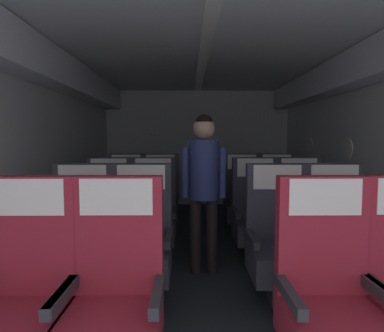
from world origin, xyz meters
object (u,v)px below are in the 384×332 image
object	(u,v)px
seat_c_right_aisle	(301,217)
seat_d_right_aisle	(278,201)
seat_b_right_aisle	(338,243)
seat_c_left_aisle	(153,217)
seat_a_right_window	(330,300)
seat_b_left_aisle	(140,244)
seat_c_right_window	(256,217)
flight_attendant	(204,177)
seat_c_left_window	(107,217)
seat_d_left_window	(125,201)
seat_a_left_aisle	(114,300)
seat_b_right_window	(279,244)
seat_a_left_window	(22,301)
seat_b_left_window	(80,244)
seat_d_left_aisle	(160,201)
seat_d_right_window	(242,201)

from	to	relation	value
seat_c_right_aisle	seat_d_right_aisle	xyz separation A→B (m)	(0.00, 0.97, 0.00)
seat_d_right_aisle	seat_b_right_aisle	bearing A→B (deg)	-90.45
seat_c_left_aisle	seat_a_right_window	bearing A→B (deg)	-59.74
seat_b_left_aisle	seat_c_right_window	distance (m)	1.47
flight_attendant	seat_c_left_window	bearing A→B (deg)	-23.75
seat_c_right_window	seat_d_left_window	size ratio (longest dim) A/B	1.00
seat_b_left_aisle	seat_a_left_aisle	bearing A→B (deg)	-90.07
seat_c_left_aisle	seat_b_right_window	bearing A→B (deg)	-40.93
seat_c_left_aisle	seat_d_left_window	distance (m)	1.08
seat_c_right_aisle	seat_b_left_aisle	bearing A→B (deg)	-149.42
flight_attendant	seat_d_right_aisle	bearing A→B (deg)	-132.21
seat_a_left_window	seat_c_left_window	size ratio (longest dim) A/B	1.00
seat_c_right_window	seat_c_left_aisle	bearing A→B (deg)	179.49
seat_a_right_window	seat_d_left_window	world-z (taller)	same
seat_b_left_window	flight_attendant	distance (m)	1.27
seat_c_left_aisle	seat_c_right_aisle	world-z (taller)	same
seat_b_left_aisle	flight_attendant	size ratio (longest dim) A/B	0.72
seat_c_right_aisle	seat_b_right_aisle	bearing A→B (deg)	-90.74
seat_c_left_window	seat_d_left_aisle	xyz separation A→B (m)	(0.49, 0.98, 0.00)
seat_c_right_aisle	seat_d_left_aisle	world-z (taller)	same
seat_c_left_aisle	flight_attendant	size ratio (longest dim) A/B	0.72
seat_b_right_aisle	seat_b_right_window	world-z (taller)	same
seat_c_left_aisle	seat_d_left_aisle	xyz separation A→B (m)	(0.00, 0.97, 0.00)
seat_a_left_window	seat_b_right_window	bearing A→B (deg)	30.84
seat_d_right_window	flight_attendant	xyz separation A→B (m)	(-0.59, -1.34, 0.48)
seat_a_left_aisle	seat_d_left_aisle	world-z (taller)	same
seat_a_left_window	seat_b_right_aisle	xyz separation A→B (m)	(2.09, 0.98, 0.00)
seat_b_left_aisle	seat_c_left_aisle	bearing A→B (deg)	90.03
seat_d_left_window	flight_attendant	distance (m)	1.76
seat_b_left_aisle	seat_a_left_window	bearing A→B (deg)	-116.26
seat_a_left_window	seat_a_right_window	distance (m)	1.61
seat_b_left_window	seat_a_right_window	bearing A→B (deg)	-31.37
seat_c_right_window	seat_d_right_window	bearing A→B (deg)	89.83
seat_b_left_window	seat_a_left_aisle	bearing A→B (deg)	-63.53
seat_b_right_window	seat_c_left_window	world-z (taller)	same
seat_b_left_aisle	seat_d_right_window	xyz separation A→B (m)	(1.13, 1.91, 0.00)
seat_a_right_window	seat_c_right_aisle	world-z (taller)	same
seat_d_left_window	flight_attendant	size ratio (longest dim) A/B	0.72
seat_b_left_aisle	seat_b_right_window	bearing A→B (deg)	-0.76
seat_b_left_window	seat_c_right_aisle	size ratio (longest dim) A/B	1.00
seat_a_right_window	seat_c_left_window	distance (m)	2.52
seat_b_left_aisle	seat_d_right_aisle	size ratio (longest dim) A/B	1.00
flight_attendant	seat_a_right_window	bearing A→B (deg)	107.21
seat_b_right_window	flight_attendant	bearing A→B (deg)	134.86
seat_d_right_aisle	seat_b_left_window	bearing A→B (deg)	-137.56
seat_d_left_aisle	seat_c_left_window	bearing A→B (deg)	-116.64
seat_c_left_window	flight_attendant	distance (m)	1.20
seat_d_left_aisle	seat_b_left_aisle	bearing A→B (deg)	-90.02
seat_b_left_window	seat_c_left_aisle	bearing A→B (deg)	63.07
seat_d_left_aisle	flight_attendant	bearing A→B (deg)	-68.30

